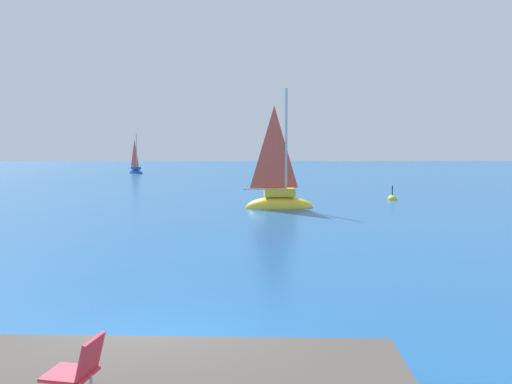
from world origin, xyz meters
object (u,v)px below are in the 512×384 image
sailboat_near (279,201)px  sailboat_far (136,171)px  beach_chair (79,367)px  marker_buoy (392,200)px

sailboat_near → sailboat_far: (-13.62, 29.38, -0.13)m
sailboat_near → beach_chair: 23.23m
sailboat_far → marker_buoy: size_ratio=4.08×
beach_chair → marker_buoy: bearing=-99.4°
sailboat_far → beach_chair: size_ratio=5.78×
beach_chair → marker_buoy: size_ratio=0.71×
beach_chair → marker_buoy: (10.58, 26.78, -1.09)m
sailboat_near → marker_buoy: 8.03m
sailboat_far → beach_chair: (10.08, -52.33, 0.85)m
sailboat_far → beach_chair: sailboat_far is taller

